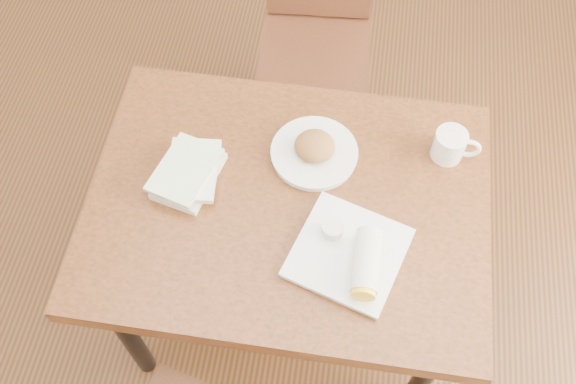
# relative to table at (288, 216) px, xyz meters

# --- Properties ---
(ground) EXTENTS (4.00, 5.00, 0.01)m
(ground) POSITION_rel_table_xyz_m (0.00, 0.00, -0.67)
(ground) COLOR #472814
(ground) RESTS_ON ground
(table) EXTENTS (1.13, 0.85, 0.75)m
(table) POSITION_rel_table_xyz_m (0.00, 0.00, 0.00)
(table) COLOR brown
(table) RESTS_ON ground
(chair_far) EXTENTS (0.45, 0.45, 0.95)m
(chair_far) POSITION_rel_table_xyz_m (-0.02, 0.90, -0.12)
(chair_far) COLOR #462114
(chair_far) RESTS_ON ground
(plate_scone) EXTENTS (0.26, 0.26, 0.08)m
(plate_scone) POSITION_rel_table_xyz_m (0.05, 0.17, 0.11)
(plate_scone) COLOR white
(plate_scone) RESTS_ON table
(coffee_mug) EXTENTS (0.14, 0.09, 0.09)m
(coffee_mug) POSITION_rel_table_xyz_m (0.44, 0.23, 0.13)
(coffee_mug) COLOR white
(coffee_mug) RESTS_ON table
(plate_burrito) EXTENTS (0.35, 0.35, 0.09)m
(plate_burrito) POSITION_rel_table_xyz_m (0.20, -0.15, 0.11)
(plate_burrito) COLOR white
(plate_burrito) RESTS_ON table
(book_stack) EXTENTS (0.20, 0.25, 0.06)m
(book_stack) POSITION_rel_table_xyz_m (-0.29, 0.04, 0.11)
(book_stack) COLOR white
(book_stack) RESTS_ON table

